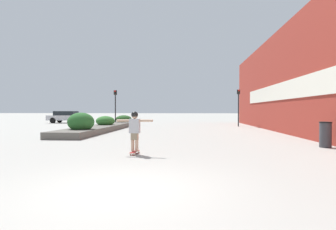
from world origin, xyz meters
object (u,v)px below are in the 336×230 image
Objects in this scene: skateboard at (135,152)px; skateboarder at (135,127)px; trash_bin at (325,135)px; traffic_light_left at (115,102)px; car_center_left at (311,117)px; car_leftmost at (67,117)px; traffic_light_right at (238,101)px.

skateboarder is (0.00, 0.00, 0.90)m from skateboard.
traffic_light_left reaches higher than trash_bin.
car_center_left is at bearing 60.89° from skateboard.
skateboarder reaches higher than car_center_left.
trash_bin is 0.23× the size of car_leftmost.
skateboarder reaches higher than car_leftmost.
car_center_left is at bearing 60.89° from skateboarder.
skateboard is 0.68× the size of trash_bin.
car_leftmost is at bearing 127.20° from skateboard.
trash_bin is 0.30× the size of traffic_light_left.
trash_bin reaches higher than skateboard.
traffic_light_right is at bearing 120.60° from car_center_left.
car_center_left reaches higher than skateboard.
car_center_left is at bearing 30.60° from traffic_light_right.
traffic_light_right reaches higher than skateboarder.
traffic_light_left reaches higher than car_leftmost.
car_leftmost reaches higher than car_center_left.
car_center_left reaches higher than trash_bin.
skateboard is 0.90m from skateboarder.
trash_bin is (7.74, 2.37, -0.42)m from skateboarder.
skateboarder is 1.31× the size of trash_bin.
traffic_light_right reaches higher than car_center_left.
car_leftmost is at bearing 136.24° from trash_bin.
car_leftmost is 1.31× the size of traffic_light_right.
car_leftmost reaches higher than skateboard.
traffic_light_left is (-13.26, 14.20, 1.90)m from trash_bin.
car_center_left is at bearing 89.71° from car_leftmost.
traffic_light_left is at bearing 105.69° from car_center_left.
traffic_light_left is 0.99× the size of traffic_light_right.
trash_bin is 14.90m from traffic_light_right.
car_leftmost is 29.77m from car_center_left.
traffic_light_left is 12.30m from traffic_light_right.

